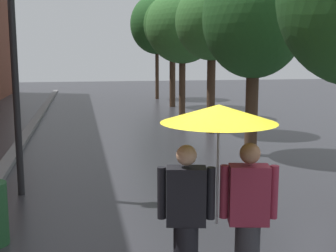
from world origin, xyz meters
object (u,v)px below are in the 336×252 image
street_tree_3 (182,27)px  street_tree_4 (173,25)px  street_tree_1 (254,19)px  street_tree_5 (157,25)px  street_lamp_post (14,50)px  couple_under_umbrella (218,169)px  street_tree_2 (212,22)px

street_tree_3 → street_tree_4: bearing=84.3°
street_tree_1 → street_tree_5: size_ratio=0.82×
street_lamp_post → couple_under_umbrella: bearing=-58.4°
couple_under_umbrella → street_tree_5: bearing=81.7°
street_tree_2 → street_tree_5: street_tree_5 is taller
street_tree_1 → street_tree_2: size_ratio=1.02×
street_tree_1 → street_tree_3: bearing=90.8°
street_tree_4 → street_tree_5: 4.16m
street_tree_1 → street_lamp_post: size_ratio=1.10×
street_tree_5 → street_tree_3: bearing=-92.4°
street_tree_5 → street_lamp_post: street_tree_5 is taller
street_tree_1 → street_tree_4: (0.27, 10.93, 0.57)m
street_tree_3 → street_tree_4: (0.37, 3.70, 0.31)m
street_tree_2 → street_tree_3: street_tree_3 is taller
street_tree_5 → street_lamp_post: size_ratio=1.34×
street_tree_4 → street_lamp_post: street_tree_4 is taller
street_tree_3 → street_tree_1: bearing=-89.2°
street_tree_1 → street_tree_4: size_ratio=0.91×
street_tree_1 → street_tree_5: 15.11m
street_tree_3 → couple_under_umbrella: (-2.78, -13.44, -2.29)m
street_tree_2 → couple_under_umbrella: bearing=-106.5°
street_tree_1 → street_lamp_post: street_tree_1 is taller
street_tree_2 → street_lamp_post: street_tree_2 is taller
street_tree_1 → street_tree_2: street_tree_1 is taller
street_tree_2 → street_tree_4: size_ratio=0.89×
street_tree_2 → street_tree_4: (0.32, 7.58, 0.41)m
street_lamp_post → street_tree_2: bearing=46.5°
street_lamp_post → street_tree_5: bearing=72.2°
street_tree_1 → street_tree_3: 7.24m
street_tree_3 → street_lamp_post: 10.85m
street_tree_2 → street_tree_5: (0.27, 11.73, 0.72)m
street_lamp_post → street_tree_3: bearing=61.0°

